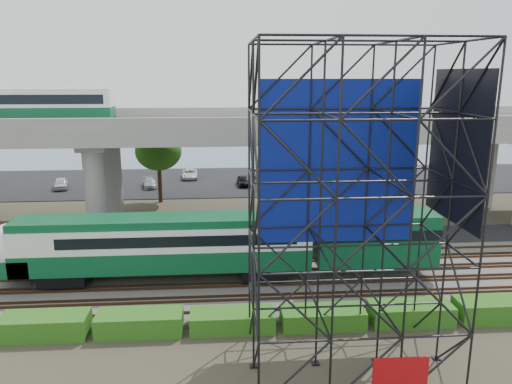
{
  "coord_description": "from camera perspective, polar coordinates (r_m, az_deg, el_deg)",
  "views": [
    {
      "loc": [
        0.42,
        -29.2,
        13.71
      ],
      "look_at": [
        3.07,
        6.0,
        5.24
      ],
      "focal_mm": 35.0,
      "sensor_mm": 36.0,
      "label": 1
    }
  ],
  "objects": [
    {
      "name": "scaffold_tower",
      "position": [
        22.91,
        11.04,
        -2.56
      ],
      "size": [
        9.36,
        6.36,
        15.0
      ],
      "color": "black",
      "rests_on": "ground"
    },
    {
      "name": "trees",
      "position": [
        46.37,
        -10.55,
        3.15
      ],
      "size": [
        40.94,
        16.94,
        7.69
      ],
      "color": "#382314",
      "rests_on": "ground"
    },
    {
      "name": "harbor_water",
      "position": [
        86.29,
        -4.54,
        4.31
      ],
      "size": [
        140.0,
        40.0,
        0.03
      ],
      "primitive_type": "cube",
      "color": "#466373",
      "rests_on": "ground"
    },
    {
      "name": "ballast_bed",
      "position": [
        34.04,
        -4.72,
        -10.13
      ],
      "size": [
        90.0,
        12.0,
        0.2
      ],
      "primitive_type": "cube",
      "color": "slate",
      "rests_on": "ground"
    },
    {
      "name": "parking_lot",
      "position": [
        64.66,
        -4.58,
        1.24
      ],
      "size": [
        90.0,
        18.0,
        0.08
      ],
      "primitive_type": "cube",
      "color": "black",
      "rests_on": "ground"
    },
    {
      "name": "parked_cars",
      "position": [
        64.04,
        -4.34,
        1.7
      ],
      "size": [
        36.13,
        9.29,
        1.27
      ],
      "color": "silver",
      "rests_on": "parking_lot"
    },
    {
      "name": "rail_tracks",
      "position": [
        33.97,
        -4.73,
        -9.85
      ],
      "size": [
        90.0,
        9.52,
        0.16
      ],
      "color": "#472D1E",
      "rests_on": "ballast_bed"
    },
    {
      "name": "ground",
      "position": [
        32.26,
        -4.74,
        -11.71
      ],
      "size": [
        140.0,
        140.0,
        0.0
      ],
      "primitive_type": "plane",
      "color": "#474233",
      "rests_on": "ground"
    },
    {
      "name": "suv",
      "position": [
        43.72,
        -19.27,
        -4.48
      ],
      "size": [
        5.35,
        2.91,
        1.42
      ],
      "primitive_type": "imported",
      "rotation": [
        0.0,
        0.0,
        1.68
      ],
      "color": "black",
      "rests_on": "service_road"
    },
    {
      "name": "hedge_strip",
      "position": [
        28.16,
        -2.7,
        -14.36
      ],
      "size": [
        34.6,
        1.8,
        1.2
      ],
      "color": "#225212",
      "rests_on": "ground"
    },
    {
      "name": "overpass",
      "position": [
        45.55,
        -6.2,
        6.48
      ],
      "size": [
        80.0,
        12.0,
        12.4
      ],
      "color": "#9E9B93",
      "rests_on": "ground"
    },
    {
      "name": "service_road",
      "position": [
        41.99,
        -4.66,
        -5.56
      ],
      "size": [
        90.0,
        5.0,
        0.08
      ],
      "primitive_type": "cube",
      "color": "black",
      "rests_on": "ground"
    },
    {
      "name": "commuter_train",
      "position": [
        33.06,
        -6.76,
        -5.73
      ],
      "size": [
        29.3,
        3.06,
        4.3
      ],
      "color": "black",
      "rests_on": "rail_tracks"
    }
  ]
}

